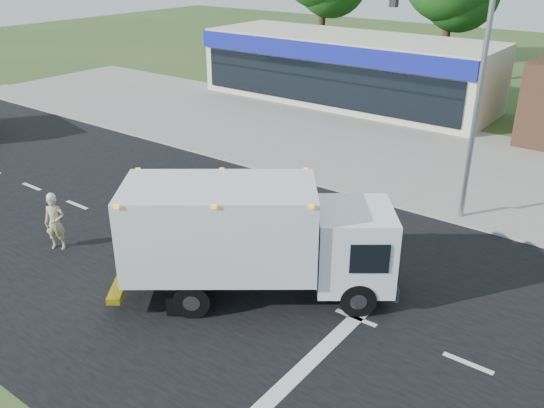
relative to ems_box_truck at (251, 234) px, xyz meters
The scene contains 9 objects.
ground 2.07m from the ems_box_truck, 96.75° to the left, with size 120.00×120.00×0.00m, color #385123.
road_asphalt 2.06m from the ems_box_truck, 96.75° to the left, with size 60.00×14.00×0.02m, color black.
sidewalk 9.15m from the ems_box_truck, 90.57° to the left, with size 60.00×2.40×0.12m, color gray.
parking_apron 14.88m from the ems_box_truck, 90.35° to the left, with size 60.00×9.00×0.02m, color gray.
lane_markings 2.36m from the ems_box_truck, 25.09° to the right, with size 55.20×7.00×0.01m.
ems_box_truck is the anchor object (origin of this frame).
emergency_worker 6.97m from the ems_box_truck, 166.27° to the right, with size 0.80×0.73×1.94m.
retail_strip_mall 22.60m from the ems_box_truck, 113.72° to the left, with size 18.00×6.20×4.00m.
traffic_signal_pole 9.17m from the ems_box_truck, 74.85° to the left, with size 3.51×0.25×8.00m.
Camera 1 is at (8.78, -11.38, 9.00)m, focal length 38.00 mm.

